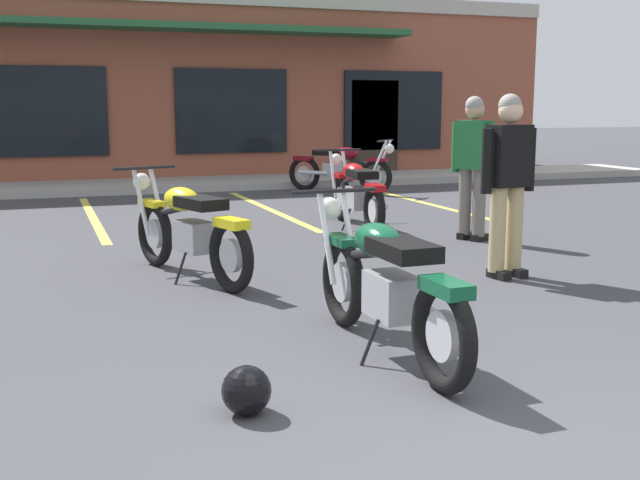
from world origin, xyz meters
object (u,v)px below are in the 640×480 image
at_px(motorcycle_silver_naked, 340,167).
at_px(person_by_back_row, 508,174).
at_px(helmet_on_pavement, 246,390).
at_px(motorcycle_foreground_classic, 385,283).
at_px(motorcycle_red_sportbike, 189,228).
at_px(person_in_black_shirt, 473,159).
at_px(motorcycle_black_cruiser, 356,192).

height_order(motorcycle_silver_naked, person_by_back_row, person_by_back_row).
xyz_separation_m(motorcycle_silver_naked, person_by_back_row, (-1.12, -7.14, 0.49)).
height_order(person_by_back_row, helmet_on_pavement, person_by_back_row).
distance_m(motorcycle_silver_naked, person_by_back_row, 7.25).
bearing_deg(motorcycle_silver_naked, motorcycle_foreground_classic, -109.37).
bearing_deg(motorcycle_red_sportbike, motorcycle_foreground_classic, -73.99).
height_order(motorcycle_red_sportbike, helmet_on_pavement, motorcycle_red_sportbike).
relative_size(motorcycle_foreground_classic, person_in_black_shirt, 1.26).
distance_m(motorcycle_red_sportbike, motorcycle_silver_naked, 7.31).
bearing_deg(motorcycle_foreground_classic, person_by_back_row, 40.79).
bearing_deg(motorcycle_red_sportbike, person_by_back_row, -18.94).
bearing_deg(motorcycle_foreground_classic, helmet_on_pavement, -147.45).
xyz_separation_m(motorcycle_silver_naked, person_in_black_shirt, (-0.38, -5.27, 0.49)).
relative_size(motorcycle_red_sportbike, person_by_back_row, 1.22).
height_order(motorcycle_red_sportbike, person_by_back_row, person_by_back_row).
bearing_deg(motorcycle_red_sportbike, helmet_on_pavement, -95.57).
bearing_deg(motorcycle_silver_naked, helmet_on_pavement, -113.76).
xyz_separation_m(person_by_back_row, helmet_on_pavement, (-3.08, -2.42, -0.82)).
bearing_deg(person_by_back_row, motorcycle_red_sportbike, 161.06).
bearing_deg(motorcycle_foreground_classic, motorcycle_black_cruiser, 69.74).
distance_m(motorcycle_foreground_classic, person_by_back_row, 2.68).
relative_size(motorcycle_foreground_classic, helmet_on_pavement, 8.10).
relative_size(motorcycle_foreground_classic, motorcycle_red_sportbike, 1.03).
height_order(motorcycle_black_cruiser, helmet_on_pavement, motorcycle_black_cruiser).
height_order(motorcycle_black_cruiser, motorcycle_silver_naked, same).
relative_size(motorcycle_foreground_classic, motorcycle_silver_naked, 1.23).
xyz_separation_m(motorcycle_red_sportbike, helmet_on_pavement, (-0.33, -3.36, -0.33)).
xyz_separation_m(motorcycle_black_cruiser, person_in_black_shirt, (0.92, -1.33, 0.49)).
bearing_deg(motorcycle_black_cruiser, person_in_black_shirt, -55.52).
bearing_deg(motorcycle_black_cruiser, motorcycle_silver_naked, 71.75).
xyz_separation_m(motorcycle_foreground_classic, motorcycle_black_cruiser, (1.82, 4.93, 0.00)).
height_order(motorcycle_foreground_classic, person_in_black_shirt, person_in_black_shirt).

